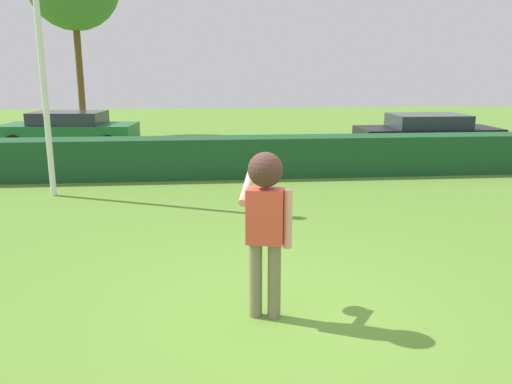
# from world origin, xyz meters

# --- Properties ---
(ground_plane) EXTENTS (60.00, 60.00, 0.00)m
(ground_plane) POSITION_xyz_m (0.00, 0.00, 0.00)
(ground_plane) COLOR olive
(person) EXTENTS (0.55, 0.82, 1.80)m
(person) POSITION_xyz_m (-0.15, -0.08, 1.17)
(person) COLOR #787354
(person) RESTS_ON ground
(frisbee) EXTENTS (0.27, 0.27, 0.07)m
(frisbee) POSITION_xyz_m (-0.05, 0.34, 1.06)
(frisbee) COLOR #268CE5
(lamppost) EXTENTS (0.24, 0.24, 5.80)m
(lamppost) POSITION_xyz_m (-3.98, 5.81, 3.21)
(lamppost) COLOR silver
(lamppost) RESTS_ON ground
(hedge_row) EXTENTS (19.82, 0.90, 0.97)m
(hedge_row) POSITION_xyz_m (0.00, 7.43, 0.49)
(hedge_row) COLOR #1B4B27
(hedge_row) RESTS_ON ground
(parked_car_green) EXTENTS (4.35, 2.14, 1.25)m
(parked_car_green) POSITION_xyz_m (-5.16, 12.17, 0.69)
(parked_car_green) COLOR #1E6633
(parked_car_green) RESTS_ON ground
(parked_car_black) EXTENTS (4.21, 1.81, 1.25)m
(parked_car_black) POSITION_xyz_m (5.97, 10.10, 0.69)
(parked_car_black) COLOR black
(parked_car_black) RESTS_ON ground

